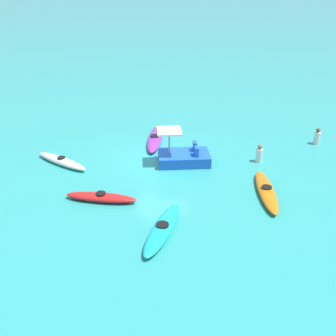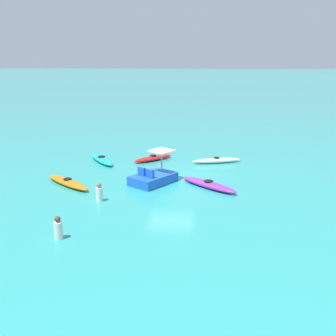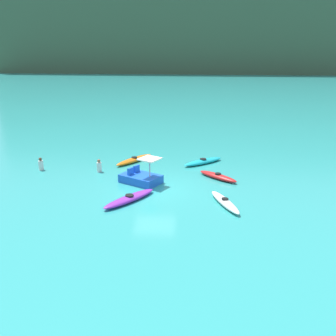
{
  "view_description": "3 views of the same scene",
  "coord_description": "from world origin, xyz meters",
  "px_view_note": "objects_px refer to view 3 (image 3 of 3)",
  "views": [
    {
      "loc": [
        9.92,
        14.75,
        8.56
      ],
      "look_at": [
        0.86,
        2.01,
        0.71
      ],
      "focal_mm": 43.87,
      "sensor_mm": 36.0,
      "label": 1
    },
    {
      "loc": [
        -20.42,
        -2.69,
        6.27
      ],
      "look_at": [
        1.36,
        0.37,
        0.25
      ],
      "focal_mm": 42.05,
      "sensor_mm": 36.0,
      "label": 2
    },
    {
      "loc": [
        1.52,
        -19.93,
        7.73
      ],
      "look_at": [
        0.75,
        1.76,
        0.67
      ],
      "focal_mm": 38.48,
      "sensor_mm": 36.0,
      "label": 3
    }
  ],
  "objects_px": {
    "kayak_orange": "(134,160)",
    "person_by_kayaks": "(41,165)",
    "kayak_white": "(225,202)",
    "kayak_red": "(218,176)",
    "person_near_shore": "(99,166)",
    "pedal_boat_blue": "(141,177)",
    "kayak_purple": "(130,198)",
    "kayak_cyan": "(203,161)"
  },
  "relations": [
    {
      "from": "pedal_boat_blue",
      "to": "person_by_kayaks",
      "type": "xyz_separation_m",
      "value": [
        -7.08,
        2.24,
        0.05
      ]
    },
    {
      "from": "kayak_orange",
      "to": "person_by_kayaks",
      "type": "xyz_separation_m",
      "value": [
        -6.12,
        -2.11,
        0.22
      ]
    },
    {
      "from": "kayak_purple",
      "to": "kayak_cyan",
      "type": "bearing_deg",
      "value": 58.07
    },
    {
      "from": "kayak_orange",
      "to": "kayak_cyan",
      "type": "bearing_deg",
      "value": -3.11
    },
    {
      "from": "pedal_boat_blue",
      "to": "person_near_shore",
      "type": "bearing_deg",
      "value": 146.7
    },
    {
      "from": "kayak_cyan",
      "to": "kayak_orange",
      "type": "relative_size",
      "value": 0.96
    },
    {
      "from": "kayak_purple",
      "to": "pedal_boat_blue",
      "type": "bearing_deg",
      "value": 83.89
    },
    {
      "from": "kayak_orange",
      "to": "kayak_purple",
      "type": "bearing_deg",
      "value": -84.91
    },
    {
      "from": "kayak_purple",
      "to": "pedal_boat_blue",
      "type": "height_order",
      "value": "pedal_boat_blue"
    },
    {
      "from": "kayak_cyan",
      "to": "person_by_kayaks",
      "type": "height_order",
      "value": "person_by_kayaks"
    },
    {
      "from": "kayak_purple",
      "to": "person_by_kayaks",
      "type": "xyz_separation_m",
      "value": [
        -6.76,
        5.15,
        0.22
      ]
    },
    {
      "from": "kayak_orange",
      "to": "person_near_shore",
      "type": "bearing_deg",
      "value": -131.17
    },
    {
      "from": "kayak_orange",
      "to": "pedal_boat_blue",
      "type": "height_order",
      "value": "pedal_boat_blue"
    },
    {
      "from": "kayak_cyan",
      "to": "kayak_white",
      "type": "bearing_deg",
      "value": -84.25
    },
    {
      "from": "kayak_cyan",
      "to": "person_by_kayaks",
      "type": "relative_size",
      "value": 3.56
    },
    {
      "from": "pedal_boat_blue",
      "to": "person_by_kayaks",
      "type": "relative_size",
      "value": 3.22
    },
    {
      "from": "person_near_shore",
      "to": "person_by_kayaks",
      "type": "height_order",
      "value": "same"
    },
    {
      "from": "kayak_red",
      "to": "kayak_purple",
      "type": "height_order",
      "value": "same"
    },
    {
      "from": "kayak_purple",
      "to": "kayak_orange",
      "type": "xyz_separation_m",
      "value": [
        -0.65,
        7.26,
        -0.0
      ]
    },
    {
      "from": "kayak_purple",
      "to": "person_near_shore",
      "type": "height_order",
      "value": "person_near_shore"
    },
    {
      "from": "person_by_kayaks",
      "to": "kayak_white",
      "type": "bearing_deg",
      "value": -24.72
    },
    {
      "from": "kayak_white",
      "to": "kayak_red",
      "type": "relative_size",
      "value": 1.27
    },
    {
      "from": "kayak_red",
      "to": "person_by_kayaks",
      "type": "bearing_deg",
      "value": 173.41
    },
    {
      "from": "kayak_purple",
      "to": "kayak_red",
      "type": "bearing_deg",
      "value": 36.48
    },
    {
      "from": "kayak_white",
      "to": "kayak_purple",
      "type": "relative_size",
      "value": 0.99
    },
    {
      "from": "kayak_white",
      "to": "pedal_boat_blue",
      "type": "relative_size",
      "value": 1.12
    },
    {
      "from": "kayak_orange",
      "to": "pedal_boat_blue",
      "type": "relative_size",
      "value": 1.15
    },
    {
      "from": "kayak_orange",
      "to": "person_by_kayaks",
      "type": "height_order",
      "value": "person_by_kayaks"
    },
    {
      "from": "pedal_boat_blue",
      "to": "person_near_shore",
      "type": "distance_m",
      "value": 3.62
    },
    {
      "from": "pedal_boat_blue",
      "to": "person_near_shore",
      "type": "xyz_separation_m",
      "value": [
        -3.03,
        1.99,
        0.05
      ]
    },
    {
      "from": "kayak_white",
      "to": "kayak_orange",
      "type": "xyz_separation_m",
      "value": [
        -5.74,
        7.57,
        0.0
      ]
    },
    {
      "from": "kayak_purple",
      "to": "person_by_kayaks",
      "type": "distance_m",
      "value": 8.51
    },
    {
      "from": "kayak_cyan",
      "to": "person_by_kayaks",
      "type": "distance_m",
      "value": 11.27
    },
    {
      "from": "kayak_red",
      "to": "kayak_purple",
      "type": "bearing_deg",
      "value": -143.52
    },
    {
      "from": "kayak_white",
      "to": "kayak_orange",
      "type": "relative_size",
      "value": 0.97
    },
    {
      "from": "kayak_white",
      "to": "kayak_red",
      "type": "bearing_deg",
      "value": 89.66
    },
    {
      "from": "kayak_purple",
      "to": "kayak_orange",
      "type": "distance_m",
      "value": 7.29
    },
    {
      "from": "kayak_purple",
      "to": "person_near_shore",
      "type": "relative_size",
      "value": 3.63
    },
    {
      "from": "kayak_white",
      "to": "person_by_kayaks",
      "type": "height_order",
      "value": "person_by_kayaks"
    },
    {
      "from": "kayak_white",
      "to": "kayak_red",
      "type": "height_order",
      "value": "same"
    },
    {
      "from": "kayak_cyan",
      "to": "person_near_shore",
      "type": "height_order",
      "value": "person_near_shore"
    },
    {
      "from": "kayak_white",
      "to": "kayak_purple",
      "type": "height_order",
      "value": "same"
    }
  ]
}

